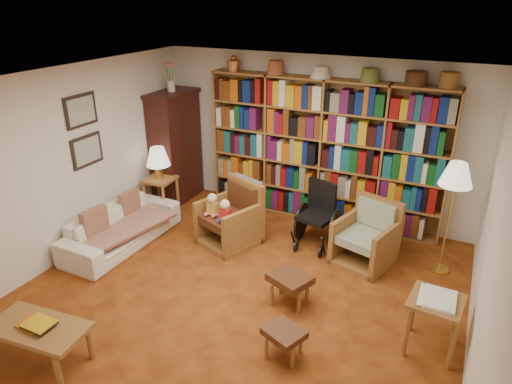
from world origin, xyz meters
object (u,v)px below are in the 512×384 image
Objects in this scene: sofa at (122,227)px; side_table_papers at (435,308)px; armchair_leather at (232,217)px; coffee_table at (38,330)px; floor_lamp at (456,179)px; footstool_a at (290,280)px; footstool_b at (284,335)px; side_table_lamp at (161,187)px; armchair_sage at (366,238)px; wheelchair at (318,216)px.

side_table_papers reaches higher than sofa.
armchair_leather reaches higher than side_table_papers.
side_table_papers is (2.84, -1.08, 0.13)m from armchair_leather.
sofa is 1.79× the size of coffee_table.
floor_lamp is 2.32m from footstool_a.
footstool_b is 2.38m from coffee_table.
side_table_lamp is 0.69× the size of armchair_sage.
armchair_sage reaches higher than sofa.
armchair_sage is 4.00m from coffee_table.
side_table_lamp is at bearing 162.49° from side_table_papers.
armchair_sage is at bearing 67.13° from footstool_a.
side_table_lamp is 2.59m from wheelchair.
floor_lamp is (1.67, 0.00, 0.87)m from wheelchair.
armchair_leather is 0.65× the size of floor_lamp.
floor_lamp is at bearing 44.66° from footstool_a.
side_table_papers is at bearing -42.01° from wheelchair.
armchair_leather is at bearing 142.26° from footstool_a.
footstool_a is (-1.55, 0.07, -0.19)m from side_table_papers.
floor_lamp is at bearing 91.83° from side_table_papers.
wheelchair is (2.48, 1.26, 0.15)m from sofa.
armchair_sage is at bearing -69.95° from sofa.
footstool_a is (0.17, -1.48, -0.11)m from wheelchair.
coffee_table is (0.79, -2.08, 0.07)m from sofa.
armchair_sage is 0.59× the size of floor_lamp.
sofa is at bearing -153.09° from wheelchair.
coffee_table is (-1.87, -1.86, 0.02)m from footstool_a.
armchair_sage is (3.31, 0.04, -0.14)m from side_table_lamp.
footstool_a is at bearing -37.74° from armchair_leather.
sofa is 2.07× the size of armchair_sage.
sofa is 2.99× the size of side_table_lamp.
side_table_lamp is 0.63× the size of armchair_leather.
armchair_leather is 1.88m from armchair_sage.
coffee_table is (-1.69, -3.34, -0.08)m from wheelchair.
coffee_table is (-2.43, -3.19, 0.01)m from armchair_sage.
sofa is 2.90× the size of side_table_papers.
side_table_papers is 1.14× the size of footstool_a.
armchair_leather is (1.46, -0.28, -0.09)m from side_table_lamp.
armchair_sage reaches higher than side_table_papers.
footstool_b is at bearing -34.64° from side_table_lamp.
side_table_lamp is 1.33× the size of footstool_b.
side_table_lamp is 4.33m from floor_lamp.
sofa is at bearing -163.08° from floor_lamp.
wheelchair reaches higher than footstool_b.
floor_lamp is (0.94, 0.16, 0.96)m from armchair_sage.
side_table_papers is 1.37× the size of footstool_b.
footstool_a is at bearing 177.26° from side_table_papers.
footstool_a reaches higher than footstool_b.
armchair_sage is at bearing 82.08° from footstool_b.
floor_lamp is at bearing 61.58° from footstool_b.
armchair_leather is 3.04m from side_table_papers.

